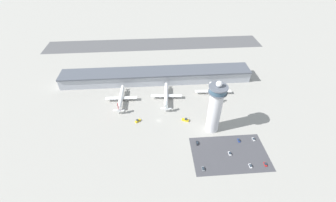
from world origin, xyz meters
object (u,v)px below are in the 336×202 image
object	(u,v)px
control_tower	(215,107)
airplane_gate_bravo	(166,96)
airplane_gate_charlie	(213,91)
car_white_wagon	(197,143)
car_yellow_taxi	(254,139)
car_silver_sedan	(230,154)
service_truck_fuel	(138,121)
car_green_van	(203,169)
airplane_gate_alpha	(121,98)
car_navy_sedan	(250,166)
service_truck_baggage	(213,118)
car_red_hatchback	(265,164)
car_grey_coupe	(239,140)
service_truck_catering	(185,120)

from	to	relation	value
control_tower	airplane_gate_bravo	xyz separation A→B (m)	(-39.85, 48.73, -22.23)
airplane_gate_charlie	car_white_wagon	bearing A→B (deg)	-113.44
car_yellow_taxi	car_silver_sedan	bearing A→B (deg)	-151.65
control_tower	car_silver_sedan	world-z (taller)	control_tower
car_yellow_taxi	car_white_wagon	distance (m)	51.70
airplane_gate_bravo	service_truck_fuel	bearing A→B (deg)	-132.15
car_yellow_taxi	car_green_van	size ratio (longest dim) A/B	0.96
service_truck_fuel	car_yellow_taxi	distance (m)	109.80
airplane_gate_bravo	car_green_van	bearing A→B (deg)	-75.87
airplane_gate_alpha	car_silver_sedan	bearing A→B (deg)	-38.79
control_tower	airplane_gate_bravo	world-z (taller)	control_tower
car_navy_sedan	car_silver_sedan	xyz separation A→B (m)	(-13.07, 13.36, -0.05)
control_tower	car_silver_sedan	bearing A→B (deg)	-73.66
service_truck_baggage	car_navy_sedan	size ratio (longest dim) A/B	2.06
car_green_van	car_silver_sedan	distance (m)	28.73
airplane_gate_bravo	car_navy_sedan	xyz separation A→B (m)	(61.81, -92.41, -3.90)
airplane_gate_bravo	airplane_gate_alpha	bearing A→B (deg)	-179.61
car_red_hatchback	car_yellow_taxi	bearing A→B (deg)	89.22
airplane_gate_bravo	airplane_gate_charlie	world-z (taller)	airplane_gate_bravo
car_navy_sedan	car_red_hatchback	bearing A→B (deg)	3.31
car_red_hatchback	car_grey_coupe	world-z (taller)	car_grey_coupe
car_navy_sedan	service_truck_fuel	bearing A→B (deg)	147.38
car_white_wagon	car_silver_sedan	distance (m)	28.84
airplane_gate_alpha	car_white_wagon	world-z (taller)	airplane_gate_alpha
car_grey_coupe	car_green_van	bearing A→B (deg)	-144.67
car_green_van	car_white_wagon	bearing A→B (deg)	90.00
control_tower	car_yellow_taxi	bearing A→B (deg)	-24.79
control_tower	car_yellow_taxi	size ratio (longest dim) A/B	13.30
car_white_wagon	car_grey_coupe	distance (m)	37.87
car_grey_coupe	car_yellow_taxi	bearing A→B (deg)	2.03
airplane_gate_charlie	car_yellow_taxi	xyz separation A→B (m)	(20.99, -70.15, -3.36)
service_truck_catering	car_green_van	size ratio (longest dim) A/B	1.71
car_grey_coupe	airplane_gate_charlie	bearing A→B (deg)	95.78
car_red_hatchback	car_green_van	bearing A→B (deg)	-179.36
airplane_gate_charlie	service_truck_fuel	size ratio (longest dim) A/B	7.08
airplane_gate_alpha	car_navy_sedan	size ratio (longest dim) A/B	10.27
airplane_gate_alpha	service_truck_baggage	world-z (taller)	airplane_gate_alpha
car_navy_sedan	airplane_gate_charlie	bearing A→B (deg)	94.62
car_white_wagon	car_red_hatchback	xyz separation A→B (m)	(51.34, -26.06, -0.06)
airplane_gate_bravo	car_yellow_taxi	bearing A→B (deg)	-40.91
car_navy_sedan	car_red_hatchback	size ratio (longest dim) A/B	0.99
airplane_gate_bravo	car_red_hatchback	world-z (taller)	airplane_gate_bravo
airplane_gate_charlie	car_white_wagon	distance (m)	77.29
service_truck_baggage	car_red_hatchback	world-z (taller)	service_truck_baggage
airplane_gate_bravo	car_green_van	world-z (taller)	airplane_gate_bravo
car_white_wagon	car_green_van	distance (m)	26.63
airplane_gate_charlie	car_grey_coupe	size ratio (longest dim) A/B	10.01
airplane_gate_bravo	car_white_wagon	distance (m)	69.71
airplane_gate_alpha	car_green_van	distance (m)	117.07
airplane_gate_bravo	car_red_hatchback	size ratio (longest dim) A/B	10.77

